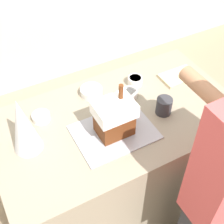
{
  "coord_description": "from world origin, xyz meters",
  "views": [
    {
      "loc": [
        -0.61,
        -1.07,
        2.22
      ],
      "look_at": [
        -0.04,
        0.0,
        0.99
      ],
      "focal_mm": 50.0,
      "sensor_mm": 36.0,
      "label": 1
    }
  ],
  "objects_px": {
    "candy_bowl_far_left": "(135,80)",
    "candy_bowl_near_tray_right": "(130,93)",
    "candy_bowl_behind_tray": "(41,117)",
    "candy_bowl_center_rear": "(91,91)",
    "mug": "(164,106)",
    "cookbook": "(179,76)",
    "gingerbread_house": "(114,117)",
    "decorative_tree": "(23,125)",
    "baking_tray": "(114,132)"
  },
  "relations": [
    {
      "from": "candy_bowl_behind_tray",
      "to": "candy_bowl_center_rear",
      "type": "height_order",
      "value": "candy_bowl_center_rear"
    },
    {
      "from": "gingerbread_house",
      "to": "decorative_tree",
      "type": "relative_size",
      "value": 0.88
    },
    {
      "from": "candy_bowl_far_left",
      "to": "candy_bowl_behind_tray",
      "type": "height_order",
      "value": "candy_bowl_far_left"
    },
    {
      "from": "baking_tray",
      "to": "mug",
      "type": "height_order",
      "value": "mug"
    },
    {
      "from": "candy_bowl_near_tray_right",
      "to": "candy_bowl_center_rear",
      "type": "xyz_separation_m",
      "value": [
        -0.2,
        0.12,
        0.0
      ]
    },
    {
      "from": "candy_bowl_behind_tray",
      "to": "baking_tray",
      "type": "bearing_deg",
      "value": -41.63
    },
    {
      "from": "candy_bowl_behind_tray",
      "to": "candy_bowl_center_rear",
      "type": "distance_m",
      "value": 0.35
    },
    {
      "from": "cookbook",
      "to": "mug",
      "type": "height_order",
      "value": "mug"
    },
    {
      "from": "candy_bowl_center_rear",
      "to": "mug",
      "type": "relative_size",
      "value": 1.32
    },
    {
      "from": "baking_tray",
      "to": "candy_bowl_near_tray_right",
      "type": "distance_m",
      "value": 0.32
    },
    {
      "from": "candy_bowl_far_left",
      "to": "candy_bowl_center_rear",
      "type": "height_order",
      "value": "candy_bowl_far_left"
    },
    {
      "from": "baking_tray",
      "to": "cookbook",
      "type": "height_order",
      "value": "cookbook"
    },
    {
      "from": "candy_bowl_center_rear",
      "to": "mug",
      "type": "bearing_deg",
      "value": -48.57
    },
    {
      "from": "candy_bowl_behind_tray",
      "to": "mug",
      "type": "relative_size",
      "value": 0.99
    },
    {
      "from": "candy_bowl_near_tray_right",
      "to": "candy_bowl_behind_tray",
      "type": "relative_size",
      "value": 0.99
    },
    {
      "from": "baking_tray",
      "to": "mug",
      "type": "bearing_deg",
      "value": 0.37
    },
    {
      "from": "decorative_tree",
      "to": "cookbook",
      "type": "height_order",
      "value": "decorative_tree"
    },
    {
      "from": "baking_tray",
      "to": "mug",
      "type": "xyz_separation_m",
      "value": [
        0.32,
        0.0,
        0.05
      ]
    },
    {
      "from": "candy_bowl_center_rear",
      "to": "cookbook",
      "type": "height_order",
      "value": "candy_bowl_center_rear"
    },
    {
      "from": "decorative_tree",
      "to": "candy_bowl_center_rear",
      "type": "xyz_separation_m",
      "value": [
        0.47,
        0.21,
        -0.14
      ]
    },
    {
      "from": "candy_bowl_center_rear",
      "to": "cookbook",
      "type": "relative_size",
      "value": 0.57
    },
    {
      "from": "mug",
      "to": "decorative_tree",
      "type": "bearing_deg",
      "value": 170.83
    },
    {
      "from": "candy_bowl_far_left",
      "to": "candy_bowl_near_tray_right",
      "type": "xyz_separation_m",
      "value": [
        -0.09,
        -0.08,
        -0.01
      ]
    },
    {
      "from": "candy_bowl_far_left",
      "to": "candy_bowl_near_tray_right",
      "type": "height_order",
      "value": "candy_bowl_far_left"
    },
    {
      "from": "baking_tray",
      "to": "candy_bowl_far_left",
      "type": "bearing_deg",
      "value": 43.57
    },
    {
      "from": "gingerbread_house",
      "to": "candy_bowl_behind_tray",
      "type": "xyz_separation_m",
      "value": [
        -0.32,
        0.28,
        -0.1
      ]
    },
    {
      "from": "baking_tray",
      "to": "candy_bowl_center_rear",
      "type": "relative_size",
      "value": 3.21
    },
    {
      "from": "baking_tray",
      "to": "decorative_tree",
      "type": "distance_m",
      "value": 0.49
    },
    {
      "from": "gingerbread_house",
      "to": "candy_bowl_far_left",
      "type": "relative_size",
      "value": 3.14
    },
    {
      "from": "candy_bowl_center_rear",
      "to": "mug",
      "type": "height_order",
      "value": "mug"
    },
    {
      "from": "candy_bowl_far_left",
      "to": "candy_bowl_near_tray_right",
      "type": "distance_m",
      "value": 0.12
    },
    {
      "from": "candy_bowl_near_tray_right",
      "to": "mug",
      "type": "distance_m",
      "value": 0.24
    },
    {
      "from": "decorative_tree",
      "to": "candy_bowl_far_left",
      "type": "bearing_deg",
      "value": 12.92
    },
    {
      "from": "candy_bowl_near_tray_right",
      "to": "baking_tray",
      "type": "bearing_deg",
      "value": -135.99
    },
    {
      "from": "candy_bowl_near_tray_right",
      "to": "candy_bowl_behind_tray",
      "type": "distance_m",
      "value": 0.55
    },
    {
      "from": "decorative_tree",
      "to": "mug",
      "type": "height_order",
      "value": "decorative_tree"
    },
    {
      "from": "decorative_tree",
      "to": "candy_bowl_center_rear",
      "type": "bearing_deg",
      "value": 24.73
    },
    {
      "from": "candy_bowl_center_rear",
      "to": "gingerbread_house",
      "type": "bearing_deg",
      "value": -94.34
    },
    {
      "from": "candy_bowl_behind_tray",
      "to": "gingerbread_house",
      "type": "bearing_deg",
      "value": -41.58
    },
    {
      "from": "mug",
      "to": "candy_bowl_behind_tray",
      "type": "bearing_deg",
      "value": 156.47
    },
    {
      "from": "candy_bowl_far_left",
      "to": "candy_bowl_behind_tray",
      "type": "distance_m",
      "value": 0.63
    },
    {
      "from": "gingerbread_house",
      "to": "cookbook",
      "type": "distance_m",
      "value": 0.65
    },
    {
      "from": "baking_tray",
      "to": "candy_bowl_far_left",
      "type": "distance_m",
      "value": 0.43
    },
    {
      "from": "decorative_tree",
      "to": "cookbook",
      "type": "bearing_deg",
      "value": 5.12
    },
    {
      "from": "decorative_tree",
      "to": "candy_bowl_behind_tray",
      "type": "relative_size",
      "value": 3.27
    },
    {
      "from": "gingerbread_house",
      "to": "cookbook",
      "type": "xyz_separation_m",
      "value": [
        0.6,
        0.22,
        -0.11
      ]
    },
    {
      "from": "candy_bowl_behind_tray",
      "to": "cookbook",
      "type": "xyz_separation_m",
      "value": [
        0.92,
        -0.06,
        -0.01
      ]
    },
    {
      "from": "decorative_tree",
      "to": "candy_bowl_far_left",
      "type": "relative_size",
      "value": 3.55
    },
    {
      "from": "candy_bowl_near_tray_right",
      "to": "candy_bowl_far_left",
      "type": "bearing_deg",
      "value": 42.39
    },
    {
      "from": "decorative_tree",
      "to": "candy_bowl_center_rear",
      "type": "distance_m",
      "value": 0.53
    }
  ]
}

